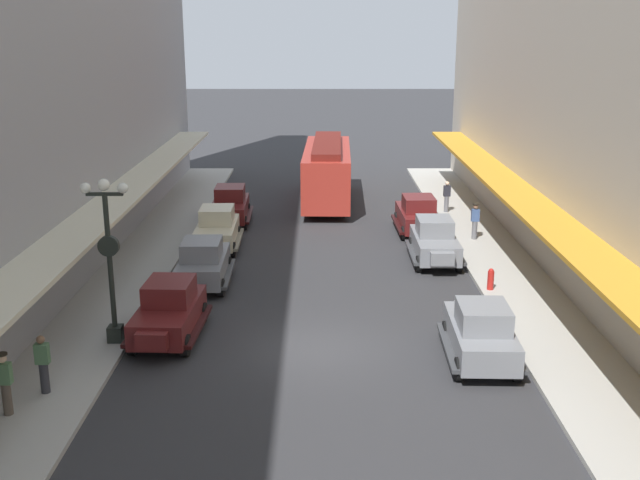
# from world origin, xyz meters

# --- Properties ---
(ground_plane) EXTENTS (200.00, 200.00, 0.00)m
(ground_plane) POSITION_xyz_m (0.00, 0.00, 0.00)
(ground_plane) COLOR #2D2D30
(sidewalk_left) EXTENTS (3.00, 60.00, 0.15)m
(sidewalk_left) POSITION_xyz_m (-7.50, 0.00, 0.07)
(sidewalk_left) COLOR #A8A59E
(sidewalk_left) RESTS_ON ground
(sidewalk_right) EXTENTS (3.00, 60.00, 0.15)m
(sidewalk_right) POSITION_xyz_m (7.50, 0.00, 0.07)
(sidewalk_right) COLOR #A8A59E
(sidewalk_right) RESTS_ON ground
(parked_car_0) EXTENTS (2.16, 4.27, 1.84)m
(parked_car_0) POSITION_xyz_m (4.83, 9.01, 0.94)
(parked_car_0) COLOR slate
(parked_car_0) RESTS_ON ground
(parked_car_1) EXTENTS (2.24, 4.29, 1.84)m
(parked_car_1) POSITION_xyz_m (4.75, -0.88, 0.94)
(parked_car_1) COLOR slate
(parked_car_1) RESTS_ON ground
(parked_car_2) EXTENTS (2.22, 4.29, 1.84)m
(parked_car_2) POSITION_xyz_m (4.68, 13.65, 0.94)
(parked_car_2) COLOR #591919
(parked_car_2) RESTS_ON ground
(parked_car_3) EXTENTS (2.22, 4.29, 1.84)m
(parked_car_3) POSITION_xyz_m (-4.63, 10.98, 0.94)
(parked_car_3) COLOR beige
(parked_car_3) RESTS_ON ground
(parked_car_4) EXTENTS (2.29, 4.31, 1.84)m
(parked_car_4) POSITION_xyz_m (-4.84, 0.89, 0.94)
(parked_car_4) COLOR #591919
(parked_car_4) RESTS_ON ground
(parked_car_5) EXTENTS (2.21, 4.28, 1.84)m
(parked_car_5) POSITION_xyz_m (-4.51, 6.02, 0.94)
(parked_car_5) COLOR slate
(parked_car_5) RESTS_ON ground
(parked_car_6) EXTENTS (2.23, 4.29, 1.84)m
(parked_car_6) POSITION_xyz_m (-4.57, 15.59, 0.94)
(parked_car_6) COLOR #591919
(parked_car_6) RESTS_ON ground
(streetcar) EXTENTS (2.75, 9.66, 3.46)m
(streetcar) POSITION_xyz_m (0.39, 20.08, 1.90)
(streetcar) COLOR #A52D23
(streetcar) RESTS_ON ground
(lamp_post_with_clock) EXTENTS (1.42, 0.44, 5.16)m
(lamp_post_with_clock) POSITION_xyz_m (-6.40, 0.23, 2.99)
(lamp_post_with_clock) COLOR black
(lamp_post_with_clock) RESTS_ON sidewalk_left
(fire_hydrant) EXTENTS (0.24, 0.24, 0.82)m
(fire_hydrant) POSITION_xyz_m (6.35, 5.05, 0.56)
(fire_hydrant) COLOR #B21E19
(fire_hydrant) RESTS_ON sidewalk_right
(pedestrian_0) EXTENTS (0.36, 0.24, 1.64)m
(pedestrian_0) POSITION_xyz_m (6.67, 17.31, 0.99)
(pedestrian_0) COLOR slate
(pedestrian_0) RESTS_ON sidewalk_right
(pedestrian_1) EXTENTS (0.36, 0.28, 1.67)m
(pedestrian_1) POSITION_xyz_m (7.11, 12.01, 1.01)
(pedestrian_1) COLOR slate
(pedestrian_1) RESTS_ON sidewalk_right
(pedestrian_2) EXTENTS (0.36, 0.28, 1.67)m
(pedestrian_2) POSITION_xyz_m (-7.92, -4.41, 1.01)
(pedestrian_2) COLOR #4C4238
(pedestrian_2) RESTS_ON sidewalk_left
(pedestrian_3) EXTENTS (0.36, 0.24, 1.64)m
(pedestrian_3) POSITION_xyz_m (-7.39, -3.22, 0.99)
(pedestrian_3) COLOR #2D2D33
(pedestrian_3) RESTS_ON sidewalk_left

